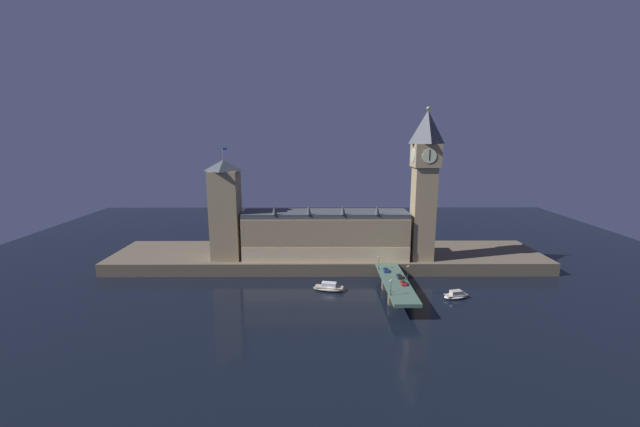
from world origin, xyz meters
The scene contains 16 objects.
ground_plane centered at (0.00, 0.00, 0.00)m, with size 400.00×400.00×0.00m, color black.
embankment centered at (0.00, 39.00, 3.11)m, with size 220.00×42.00×6.22m.
parliament_hall centered at (-1.32, 29.59, 17.76)m, with size 80.29×18.52×27.79m.
clock_tower centered at (45.62, 26.62, 44.68)m, with size 12.58×12.69×72.71m.
victoria_tower centered at (-49.85, 28.22, 30.52)m, with size 13.71×13.71×54.42m.
bridge centered at (27.22, -5.00, 5.03)m, with size 10.18×46.00×6.79m.
car_northbound_lead centered at (24.98, 6.48, 7.51)m, with size 1.99×4.71×1.52m.
car_southbound_lead centered at (29.46, -9.10, 7.47)m, with size 2.02×4.33×1.45m.
car_southbound_trail centered at (29.46, -1.53, 7.52)m, with size 1.93×4.54×1.56m.
pedestrian_near_rail centered at (22.74, -17.00, 7.68)m, with size 0.38×0.38×1.67m.
pedestrian_mid_walk centered at (31.70, -4.44, 7.69)m, with size 0.38×0.38×1.69m.
street_lamp_near centered at (22.34, -19.72, 10.69)m, with size 1.34×0.60×6.21m.
street_lamp_mid centered at (32.10, -5.00, 11.02)m, with size 1.34×0.60×6.75m.
street_lamp_far centered at (22.34, 9.72, 10.65)m, with size 1.34×0.60×6.16m.
boat_upstream centered at (-0.31, 1.09, 1.38)m, with size 14.48×7.36×3.78m.
boat_downstream centered at (51.76, -7.23, 1.24)m, with size 11.19×6.71×3.39m.
Camera 1 is at (-5.11, -158.38, 66.02)m, focal length 22.00 mm.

